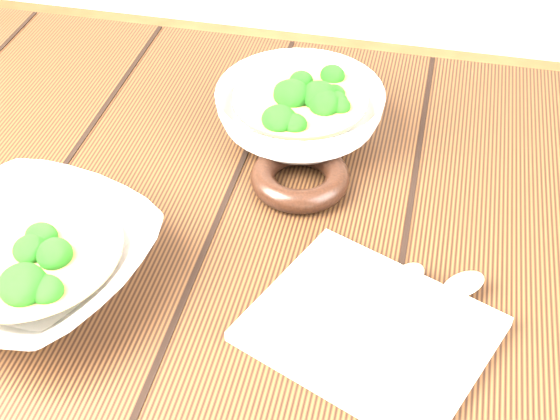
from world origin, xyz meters
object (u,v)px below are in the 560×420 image
soup_bowl_front (30,260)px  napkin (370,329)px  trivet (300,177)px  table (237,304)px  soup_bowl_back (300,111)px

soup_bowl_front → napkin: 0.33m
soup_bowl_front → trivet: size_ratio=2.51×
trivet → napkin: size_ratio=0.54×
table → napkin: 0.23m
napkin → table: bearing=168.9°
trivet → napkin: trivet is taller
soup_bowl_front → soup_bowl_back: bearing=55.2°
soup_bowl_front → trivet: 0.30m
soup_bowl_back → trivet: soup_bowl_back is taller
soup_bowl_back → napkin: bearing=-66.4°
soup_bowl_front → napkin: bearing=1.3°
napkin → soup_bowl_back: bearing=136.5°
soup_bowl_back → soup_bowl_front: bearing=-124.8°
table → napkin: bearing=-34.0°
trivet → napkin: (0.11, -0.19, -0.01)m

